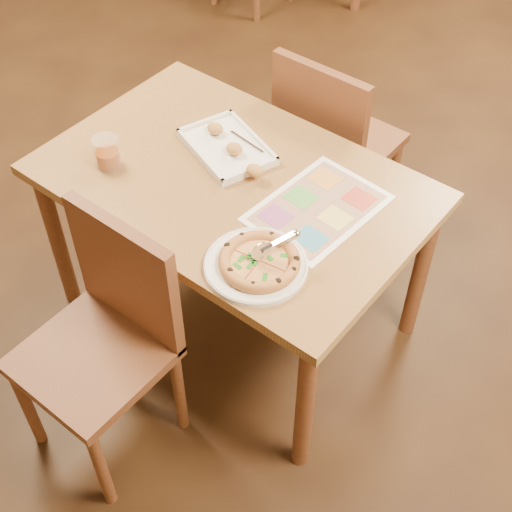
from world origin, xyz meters
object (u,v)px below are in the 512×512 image
Objects in this scene: pizza at (259,261)px; glass_tumbler at (107,154)px; chair_far at (330,131)px; plate at (256,265)px; appetizer_tray at (229,148)px; pizza_cutter at (275,245)px; menu at (318,208)px; dining_table at (233,198)px; chair_near at (110,317)px.

glass_tumbler reaches higher than pizza.
plate is (0.31, -0.87, 0.16)m from chair_far.
pizza_cutter is at bearing -35.79° from appetizer_tray.
plate is at bearing -89.35° from menu.
pizza is (0.32, -0.26, 0.11)m from dining_table.
chair_far reaches higher than appetizer_tray.
dining_table is 5.27× the size of pizza.
dining_table is 3.22× the size of appetizer_tray.
pizza is at bearing 23.67° from plate.
plate is (0.31, -0.27, 0.09)m from dining_table.
dining_table is 11.53× the size of glass_tumbler.
dining_table is at bearing 28.79° from glass_tumbler.
chair_near is at bearing -133.01° from plate.
chair_far is (-0.00, 1.20, 0.00)m from chair_near.
pizza_cutter reaches higher than menu.
chair_near is 0.58m from glass_tumbler.
dining_table is 0.45m from pizza_cutter.
chair_near is at bearing 90.00° from chair_far.
plate is at bearing -40.28° from dining_table.
pizza_cutter reaches higher than pizza.
pizza is 0.71m from glass_tumbler.
menu reaches higher than dining_table.
plate is at bearing 46.99° from chair_near.
dining_table is 2.77× the size of chair_near.
chair_near is at bearing -45.89° from glass_tumbler.
pizza_cutter is at bearing 47.42° from chair_near.
pizza_cutter reaches higher than plate.
pizza_cutter reaches higher than appetizer_tray.
appetizer_tray is at bearing 138.49° from plate.
chair_far is at bearing 119.87° from menu.
plate is 0.02m from pizza.
chair_near is 1.00× the size of chair_far.
chair_near is 3.67× the size of pizza_cutter.
appetizer_tray reaches higher than plate.
chair_near reaches higher than dining_table.
pizza is at bearing 178.68° from pizza_cutter.
glass_tumbler is at bearing 134.11° from chair_near.
dining_table is 2.98× the size of menu.
pizza_cutter is at bearing -1.03° from glass_tumbler.
menu is (-0.04, 0.28, -0.08)m from pizza_cutter.
plate is at bearing -41.51° from appetizer_tray.
glass_tumbler is at bearing -158.54° from menu.
glass_tumbler is at bearing -131.08° from appetizer_tray.
chair_far reaches higher than plate.
chair_near reaches higher than appetizer_tray.
glass_tumbler is at bearing -151.21° from dining_table.
chair_far is 0.92m from glass_tumbler.
glass_tumbler reaches higher than menu.
chair_far is at bearing 109.87° from plate.
menu is (0.31, 0.06, 0.09)m from dining_table.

